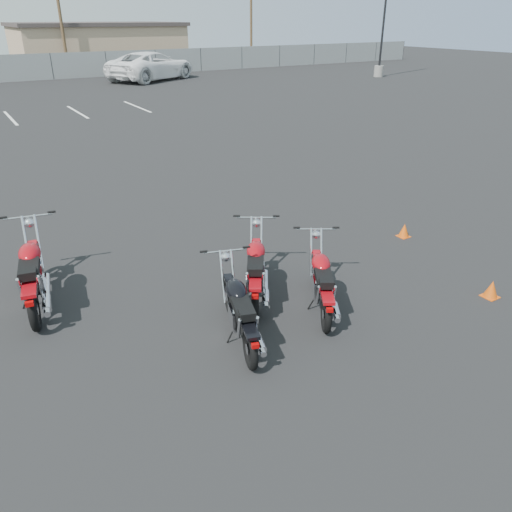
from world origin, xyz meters
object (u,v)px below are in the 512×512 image
motorcycle_rear_red (322,282)px  white_van (151,58)px  motorcycle_third_red (256,270)px  motorcycle_second_black (240,311)px  motorcycle_front_red (33,274)px

motorcycle_rear_red → white_van: white_van is taller
motorcycle_third_red → white_van: (9.88, 30.27, 1.06)m
motorcycle_third_red → white_van: size_ratio=0.25×
motorcycle_second_black → motorcycle_rear_red: 1.52m
white_van → motorcycle_front_red: bearing=127.2°
motorcycle_second_black → white_van: size_ratio=0.25×
motorcycle_third_red → motorcycle_rear_red: motorcycle_third_red is taller
motorcycle_rear_red → white_van: size_ratio=0.24×
motorcycle_rear_red → white_van: bearing=73.5°
motorcycle_front_red → motorcycle_third_red: size_ratio=1.18×
motorcycle_front_red → motorcycle_rear_red: 4.55m
motorcycle_third_red → motorcycle_rear_red: size_ratio=1.05×
motorcycle_rear_red → motorcycle_third_red: bearing=128.3°
motorcycle_second_black → motorcycle_front_red: bearing=131.9°
motorcycle_front_red → motorcycle_third_red: motorcycle_front_red is taller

